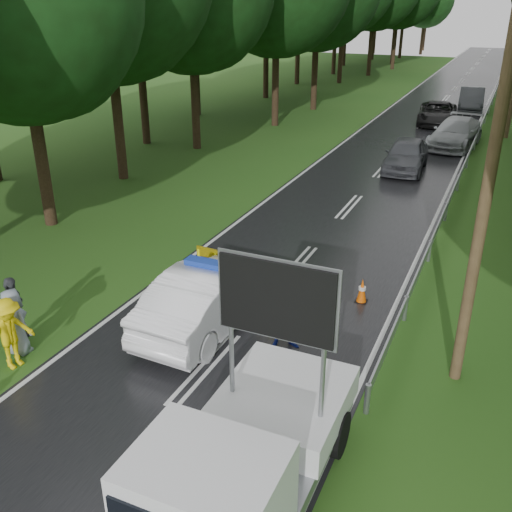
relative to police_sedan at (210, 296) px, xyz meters
The scene contains 20 objects.
ground 2.10m from the police_sedan, 65.58° to the right, with size 160.00×160.00×0.00m, color #224E16.
road 28.26m from the police_sedan, 88.38° to the left, with size 7.00×140.00×0.02m, color black.
guardrail 28.27m from the police_sedan, 80.84° to the left, with size 0.12×60.06×0.70m.
utility_pole_near 7.35m from the police_sedan, ahead, with size 1.40×0.24×10.00m.
police_sedan is the anchor object (origin of this frame).
work_truck 5.96m from the police_sedan, 56.52° to the right, with size 2.25×4.99×3.97m.
barrier 1.74m from the police_sedan, 87.59° to the left, with size 2.96×0.31×1.23m.
officer 0.40m from the police_sedan, 53.00° to the left, with size 0.61×0.40×1.68m, color yellow.
civilian 2.23m from the police_sedan, ahead, with size 0.86×0.67×1.77m, color navy.
bystander_left 4.70m from the police_sedan, 132.99° to the right, with size 1.11×0.64×1.72m, color yellow.
bystander_mid 4.72m from the police_sedan, 147.14° to the right, with size 0.99×0.41×1.69m, color #404248.
bystander_right 4.61m from the police_sedan, 139.93° to the right, with size 0.81×0.53×1.65m, color gray.
queue_car_first 16.68m from the police_sedan, 83.84° to the left, with size 1.83×4.55×1.55m, color #3B3D42.
queue_car_second 22.84m from the police_sedan, 81.44° to the left, with size 2.18×5.36×1.56m, color #9DA1A5.
queue_car_third 28.63m from the police_sedan, 86.80° to the left, with size 2.41×5.23×1.45m, color black.
queue_car_fourth 35.19m from the police_sedan, 84.88° to the left, with size 1.72×4.94×1.63m, color #414549.
cone_center 1.30m from the police_sedan, 99.31° to the right, with size 0.39×0.39×0.83m.
cone_far 1.80m from the police_sedan, 58.97° to the left, with size 0.38×0.38×0.81m.
cone_left_mid 1.80m from the police_sedan, 134.88° to the left, with size 0.37×0.37×0.78m.
cone_right 4.26m from the police_sedan, 40.27° to the left, with size 0.33×0.33×0.71m.
Camera 1 is at (5.42, -9.31, 7.67)m, focal length 40.00 mm.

